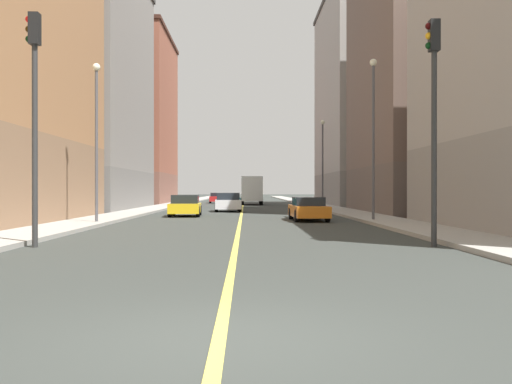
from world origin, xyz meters
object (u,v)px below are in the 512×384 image
object	(u,v)px
building_right_distant	(135,119)
traffic_light_right_near	(34,97)
building_right_midblock	(86,87)
box_truck	(252,190)
street_lamp_right_near	(96,126)
car_orange	(308,209)
street_lamp_left_near	(373,124)
car_teal	(231,200)
traffic_light_left_near	(434,101)
building_left_mid	(423,66)
building_left_far	(364,101)
car_red	(217,198)
car_yellow	(185,206)
street_lamp_left_far	(323,155)
car_white	(228,202)

from	to	relation	value
building_right_distant	traffic_light_right_near	bearing A→B (deg)	-82.53
building_right_midblock	box_truck	world-z (taller)	building_right_midblock
street_lamp_right_near	box_truck	distance (m)	37.91
car_orange	building_right_distant	bearing A→B (deg)	112.98
traffic_light_right_near	street_lamp_left_near	world-z (taller)	street_lamp_left_near
street_lamp_left_near	car_orange	distance (m)	5.58
traffic_light_right_near	car_teal	size ratio (longest dim) A/B	1.65
traffic_light_left_near	car_orange	bearing A→B (deg)	98.17
building_right_midblock	box_truck	bearing A→B (deg)	50.39
traffic_light_right_near	building_left_mid	bearing A→B (deg)	52.94
building_left_far	street_lamp_right_near	distance (m)	39.86
building_left_mid	car_teal	distance (m)	22.06
traffic_light_left_near	street_lamp_right_near	size ratio (longest dim) A/B	0.88
car_red	traffic_light_right_near	bearing A→B (deg)	-92.61
building_right_distant	car_yellow	distance (m)	35.49
building_right_distant	street_lamp_left_far	size ratio (longest dim) A/B	2.69
traffic_light_left_near	car_teal	bearing A→B (deg)	99.95
car_red	car_white	bearing A→B (deg)	-85.65
street_lamp_left_far	street_lamp_right_near	bearing A→B (deg)	-121.80
building_left_far	street_lamp_left_near	distance (m)	33.53
street_lamp_left_near	car_yellow	bearing A→B (deg)	145.85
car_teal	box_truck	size ratio (longest dim) A/B	0.52
building_right_distant	traffic_light_right_near	size ratio (longest dim) A/B	2.95
building_right_distant	car_red	distance (m)	13.52
building_right_midblock	building_right_distant	world-z (taller)	building_right_midblock
building_right_midblock	car_orange	xyz separation A→B (m)	(16.23, -17.15, -9.38)
traffic_light_left_near	car_red	xyz separation A→B (m)	(-8.85, 55.68, -3.56)
car_yellow	car_orange	xyz separation A→B (m)	(7.03, -5.24, -0.03)
traffic_light_left_near	car_teal	xyz separation A→B (m)	(-6.79, 38.66, -3.52)
street_lamp_left_far	traffic_light_right_near	bearing A→B (deg)	-110.83
building_right_midblock	car_teal	distance (m)	16.43
street_lamp_left_far	box_truck	world-z (taller)	street_lamp_left_far
building_left_far	car_red	world-z (taller)	building_left_far
building_left_far	street_lamp_left_far	world-z (taller)	building_left_far
building_right_midblock	car_red	size ratio (longest dim) A/B	4.81
building_left_mid	street_lamp_left_near	bearing A→B (deg)	-117.39
street_lamp_left_far	car_white	xyz separation A→B (m)	(-7.74, -4.82, -3.87)
traffic_light_right_near	street_lamp_left_far	size ratio (longest dim) A/B	0.91
building_right_midblock	street_lamp_left_far	xyz separation A→B (m)	(19.32, 1.00, -5.45)
street_lamp_left_near	car_red	world-z (taller)	street_lamp_left_near
building_left_mid	building_left_far	size ratio (longest dim) A/B	0.93
building_left_far	traffic_light_left_near	bearing A→B (deg)	-98.72
building_right_midblock	traffic_light_right_near	xyz separation A→B (m)	(6.92, -31.62, -5.74)
building_right_midblock	box_truck	xyz separation A→B (m)	(13.58, 16.40, -8.39)
building_left_far	street_lamp_left_far	size ratio (longest dim) A/B	3.00
car_white	car_orange	world-z (taller)	car_white
car_yellow	car_orange	distance (m)	8.77
street_lamp_left_far	building_left_mid	bearing A→B (deg)	-54.52
building_left_mid	box_truck	bearing A→B (deg)	116.21
building_left_mid	car_teal	bearing A→B (deg)	133.69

